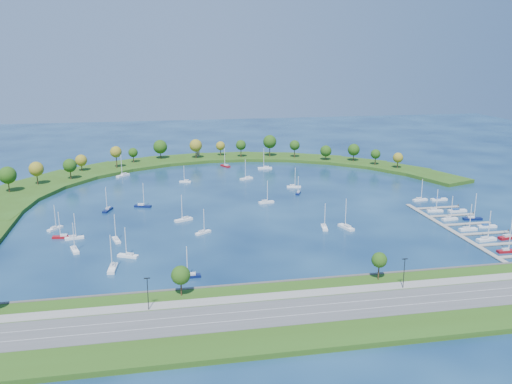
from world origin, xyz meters
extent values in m
plane|color=#061A3B|center=(0.00, 0.00, 0.00)|extent=(700.00, 700.00, 0.00)
cube|color=#2D4C14|center=(0.00, -124.00, 0.80)|extent=(420.00, 42.00, 1.60)
cube|color=#474442|center=(0.00, -102.50, 0.90)|extent=(420.00, 1.20, 1.80)
cube|color=#515154|center=(0.00, -124.00, 1.66)|extent=(420.00, 16.00, 0.12)
cube|color=gray|center=(0.00, -113.00, 1.66)|extent=(420.00, 5.00, 0.12)
cube|color=silver|center=(0.00, -126.50, 1.73)|extent=(420.00, 0.15, 0.02)
cube|color=silver|center=(0.00, -121.50, 1.73)|extent=(420.00, 0.15, 0.02)
cylinder|color=#382314|center=(-40.00, -107.00, 4.22)|extent=(0.56, 0.56, 5.25)
sphere|color=#254711|center=(-40.00, -107.00, 8.05)|extent=(6.00, 6.00, 6.00)
cylinder|color=#382314|center=(25.00, -107.00, 4.40)|extent=(0.56, 0.56, 5.60)
sphere|color=#254711|center=(25.00, -107.00, 8.24)|extent=(5.20, 5.20, 5.20)
cylinder|color=black|center=(-50.00, -115.00, 6.60)|extent=(0.24, 0.24, 10.00)
cylinder|color=black|center=(30.00, -115.00, 6.60)|extent=(0.24, 0.24, 10.00)
cube|color=#2D4C14|center=(-118.83, 37.57, 1.00)|extent=(50.23, 54.30, 2.00)
cube|color=#2D4C14|center=(-104.03, 64.58, 1.00)|extent=(54.07, 56.09, 2.00)
cube|color=#2D4C14|center=(-83.21, 87.27, 1.00)|extent=(55.20, 54.07, 2.00)
cube|color=#2D4C14|center=(-57.57, 104.32, 1.00)|extent=(53.65, 48.47, 2.00)
cube|color=#2D4C14|center=(-28.60, 114.76, 1.00)|extent=(49.62, 39.75, 2.00)
cube|color=#2D4C14|center=(2.03, 117.98, 1.00)|extent=(44.32, 29.96, 2.00)
cube|color=#2D4C14|center=(32.54, 113.79, 1.00)|extent=(49.49, 38.05, 2.00)
cube|color=#2D4C14|center=(61.17, 102.44, 1.00)|extent=(51.13, 44.12, 2.00)
cube|color=#2D4C14|center=(86.25, 84.58, 1.00)|extent=(49.19, 47.96, 2.00)
cube|color=#2D4C14|center=(106.34, 61.24, 1.00)|extent=(43.90, 49.49, 2.00)
cube|color=#2D4C14|center=(120.28, 33.78, 1.00)|extent=(35.67, 48.74, 2.00)
cylinder|color=#382314|center=(-123.28, 37.15, 5.73)|extent=(0.56, 0.56, 7.45)
sphere|color=#254711|center=(-123.28, 37.15, 11.31)|extent=(9.30, 9.30, 9.30)
cylinder|color=#382314|center=(-111.64, 52.14, 5.69)|extent=(0.56, 0.56, 7.38)
sphere|color=olive|center=(-111.64, 52.14, 11.03)|extent=(8.23, 8.23, 8.23)
cylinder|color=#382314|center=(-95.08, 62.65, 5.34)|extent=(0.56, 0.56, 6.67)
sphere|color=#254711|center=(-95.08, 62.65, 10.26)|extent=(7.95, 7.95, 7.95)
cylinder|color=#382314|center=(-91.36, 84.99, 4.65)|extent=(0.56, 0.56, 5.30)
sphere|color=olive|center=(-91.36, 84.99, 8.77)|extent=(7.33, 7.33, 7.33)
cylinder|color=#382314|center=(-70.29, 90.75, 6.46)|extent=(0.56, 0.56, 8.92)
sphere|color=olive|center=(-70.29, 90.75, 12.39)|extent=(7.36, 7.36, 7.36)
cylinder|color=#382314|center=(-60.14, 106.40, 4.76)|extent=(0.56, 0.56, 5.52)
sphere|color=#254711|center=(-60.14, 106.40, 8.79)|extent=(6.36, 6.36, 6.36)
cylinder|color=#382314|center=(-41.78, 116.39, 5.25)|extent=(0.56, 0.56, 6.50)
sphere|color=#254711|center=(-41.78, 116.39, 10.44)|extent=(9.69, 9.69, 9.69)
cylinder|color=#382314|center=(-17.28, 113.28, 5.67)|extent=(0.56, 0.56, 7.34)
sphere|color=olive|center=(-17.28, 113.28, 11.09)|extent=(8.77, 8.77, 8.77)
cylinder|color=#382314|center=(0.92, 119.79, 4.92)|extent=(0.56, 0.56, 5.84)
sphere|color=olive|center=(0.92, 119.79, 9.15)|extent=(6.54, 6.54, 6.54)
cylinder|color=#382314|center=(14.49, 111.70, 5.60)|extent=(0.56, 0.56, 7.20)
sphere|color=#254711|center=(14.49, 111.70, 10.64)|extent=(7.19, 7.19, 7.19)
cylinder|color=#382314|center=(35.03, 110.18, 6.39)|extent=(0.56, 0.56, 8.77)
sphere|color=#254711|center=(35.03, 110.18, 12.68)|extent=(9.54, 9.54, 9.54)
cylinder|color=#382314|center=(51.47, 102.95, 5.68)|extent=(0.56, 0.56, 7.36)
sphere|color=#254711|center=(51.47, 102.95, 10.80)|extent=(7.18, 7.18, 7.18)
cylinder|color=#382314|center=(70.22, 89.74, 4.44)|extent=(0.56, 0.56, 4.88)
sphere|color=#254711|center=(70.22, 89.74, 8.44)|extent=(7.77, 7.77, 7.77)
cylinder|color=#382314|center=(87.79, 82.85, 5.13)|extent=(0.56, 0.56, 6.26)
sphere|color=#254711|center=(87.79, 82.85, 9.89)|extent=(8.14, 8.14, 8.14)
cylinder|color=#382314|center=(97.35, 67.85, 5.02)|extent=(0.56, 0.56, 6.04)
sphere|color=#254711|center=(97.35, 67.85, 9.31)|extent=(6.35, 6.35, 6.35)
cylinder|color=#382314|center=(107.33, 55.28, 4.81)|extent=(0.56, 0.56, 5.61)
sphere|color=olive|center=(107.33, 55.28, 8.92)|extent=(6.53, 6.53, 6.53)
cylinder|color=gray|center=(-15.20, 121.01, 3.93)|extent=(2.20, 2.20, 3.86)
cylinder|color=gray|center=(-15.20, 121.01, 6.01)|extent=(2.60, 2.60, 0.30)
cube|color=gray|center=(78.00, -61.00, 0.35)|extent=(2.20, 82.00, 0.40)
cube|color=gray|center=(90.10, -80.80, 0.35)|extent=(22.00, 2.00, 0.40)
cube|color=gray|center=(90.10, -67.60, 0.35)|extent=(22.00, 2.00, 0.40)
cylinder|color=#382314|center=(101.00, -67.60, 0.60)|extent=(0.36, 0.36, 1.60)
cube|color=gray|center=(90.10, -54.40, 0.35)|extent=(22.00, 2.00, 0.40)
cylinder|color=#382314|center=(101.00, -54.40, 0.60)|extent=(0.36, 0.36, 1.60)
cube|color=gray|center=(90.10, -41.20, 0.35)|extent=(22.00, 2.00, 0.40)
cylinder|color=#382314|center=(101.00, -41.20, 0.60)|extent=(0.36, 0.36, 1.60)
cube|color=gray|center=(90.10, -28.00, 0.35)|extent=(22.00, 2.00, 0.40)
cylinder|color=#382314|center=(101.00, -28.00, 0.60)|extent=(0.36, 0.36, 1.60)
cube|color=white|center=(-34.46, -25.24, 0.51)|extent=(8.67, 5.76, 1.02)
cube|color=silver|center=(-33.70, -24.88, 1.37)|extent=(3.39, 2.77, 0.71)
cylinder|color=silver|center=(-35.08, -25.53, 6.73)|extent=(0.32, 0.32, 11.43)
cube|color=white|center=(-80.18, -41.66, 0.45)|extent=(7.80, 3.30, 0.91)
cube|color=silver|center=(-80.93, -41.78, 1.23)|extent=(2.85, 1.88, 0.64)
cylinder|color=silver|center=(-79.59, -41.56, 6.01)|extent=(0.32, 0.32, 10.21)
cube|color=white|center=(-63.08, -47.57, 0.46)|extent=(4.13, 7.91, 0.91)
cube|color=silver|center=(-62.87, -48.30, 1.23)|extent=(2.16, 2.97, 0.64)
cylinder|color=silver|center=(-63.24, -46.98, 6.06)|extent=(0.32, 0.32, 10.29)
cube|color=white|center=(-78.23, -56.47, 0.48)|extent=(4.45, 8.36, 0.97)
cube|color=silver|center=(-78.45, -55.70, 1.30)|extent=(2.31, 3.15, 0.68)
cylinder|color=silver|center=(-78.04, -57.09, 6.40)|extent=(0.32, 0.32, 10.87)
cube|color=#0A1544|center=(-69.65, -2.43, 0.49)|extent=(4.85, 8.52, 0.99)
cube|color=silver|center=(-69.38, -1.65, 1.33)|extent=(2.46, 3.24, 0.69)
cylinder|color=silver|center=(-69.86, -3.05, 6.54)|extent=(0.32, 0.32, 11.10)
cube|color=#0A1544|center=(29.69, 11.98, 0.41)|extent=(4.51, 6.96, 0.81)
cube|color=silver|center=(29.97, 12.60, 1.10)|extent=(2.18, 2.71, 0.57)
cylinder|color=silver|center=(29.47, 11.49, 5.39)|extent=(0.32, 0.32, 9.15)
cube|color=white|center=(8.75, -3.12, 0.48)|extent=(8.24, 3.53, 0.96)
cube|color=silver|center=(7.96, -3.25, 1.29)|extent=(3.01, 2.01, 0.67)
cylinder|color=silver|center=(9.38, -3.01, 6.34)|extent=(0.32, 0.32, 10.77)
cube|color=white|center=(-28.93, 50.27, 0.41)|extent=(7.04, 3.61, 0.81)
cube|color=silver|center=(-28.27, 50.10, 1.10)|extent=(2.64, 1.91, 0.57)
cylinder|color=silver|center=(-29.45, 50.42, 5.39)|extent=(0.32, 0.32, 9.15)
cube|color=white|center=(-90.01, -27.41, 0.45)|extent=(6.19, 7.25, 0.90)
cube|color=silver|center=(-90.46, -28.00, 1.21)|extent=(2.75, 2.98, 0.63)
cylinder|color=silver|center=(-89.64, -26.93, 5.96)|extent=(0.32, 0.32, 10.12)
cube|color=white|center=(-62.61, -78.09, 0.54)|extent=(3.34, 9.20, 1.08)
cube|color=silver|center=(-62.53, -77.20, 1.46)|extent=(2.05, 3.30, 0.76)
cylinder|color=silver|center=(-62.67, -78.81, 7.16)|extent=(0.32, 0.32, 12.16)
cube|color=white|center=(7.82, 50.83, 0.50)|extent=(8.59, 5.62, 1.00)
cube|color=silver|center=(8.58, 51.18, 1.36)|extent=(3.35, 2.71, 0.70)
cylinder|color=silver|center=(7.21, 50.55, 6.65)|extent=(0.32, 0.32, 11.30)
cube|color=maroon|center=(0.32, 90.00, 0.51)|extent=(6.12, 8.62, 1.02)
cube|color=silver|center=(0.73, 89.25, 1.38)|extent=(2.88, 3.41, 0.71)
cylinder|color=silver|center=(0.00, 90.60, 6.76)|extent=(0.32, 0.32, 11.48)
cube|color=#0A1544|center=(-52.99, 1.25, 0.50)|extent=(8.69, 5.01, 1.01)
cube|color=silver|center=(-53.78, 1.53, 1.36)|extent=(3.31, 2.53, 0.70)
cylinder|color=silver|center=(-52.36, 1.03, 6.67)|extent=(0.32, 0.32, 11.32)
cube|color=white|center=(-65.75, 73.14, 0.56)|extent=(8.33, 8.63, 1.12)
cube|color=silver|center=(-65.11, 73.83, 1.52)|extent=(3.58, 3.65, 0.79)
cylinder|color=silver|center=(-66.26, 72.60, 7.45)|extent=(0.32, 0.32, 12.65)
cube|color=white|center=(34.66, -49.67, 0.55)|extent=(5.03, 9.44, 1.09)
cube|color=silver|center=(34.92, -50.54, 1.47)|extent=(2.61, 3.56, 0.76)
cylinder|color=silver|center=(34.45, -48.97, 7.22)|extent=(0.32, 0.32, 12.27)
cube|color=white|center=(-57.71, -66.58, 0.48)|extent=(8.16, 5.51, 0.96)
cube|color=silver|center=(-56.99, -66.93, 1.29)|extent=(3.20, 2.63, 0.67)
cylinder|color=silver|center=(-58.29, -66.30, 6.35)|extent=(0.32, 0.32, 10.78)
cube|color=white|center=(25.29, -47.86, 0.47)|extent=(3.62, 8.17, 0.95)
cube|color=silver|center=(25.44, -47.08, 1.28)|extent=(2.03, 3.00, 0.66)
cylinder|color=silver|center=(25.18, -48.48, 6.28)|extent=(0.32, 0.32, 10.66)
cube|color=maroon|center=(-85.36, -39.51, 0.47)|extent=(7.97, 3.09, 0.93)
cube|color=silver|center=(-84.59, -39.61, 1.26)|extent=(2.88, 1.84, 0.65)
cylinder|color=silver|center=(-85.98, -39.44, 6.17)|extent=(0.32, 0.32, 10.48)
cube|color=white|center=(30.84, 25.73, 0.48)|extent=(8.22, 3.82, 0.95)
cube|color=silver|center=(30.06, 25.90, 1.29)|extent=(3.04, 2.10, 0.67)
cylinder|color=silver|center=(31.46, 25.60, 6.31)|extent=(0.32, 0.32, 10.71)
cube|color=#0A1544|center=(-36.39, -90.00, 0.46)|extent=(7.75, 2.28, 0.93)
cube|color=silver|center=(-35.62, -89.99, 1.25)|extent=(2.72, 1.55, 0.65)
cylinder|color=silver|center=(-37.00, -90.01, 6.13)|extent=(0.32, 0.32, 10.42)
cube|color=white|center=(24.86, 78.02, 0.56)|extent=(9.53, 3.50, 1.12)
cube|color=silver|center=(25.79, 77.93, 1.51)|extent=(3.42, 2.13, 0.78)
cylinder|color=silver|center=(24.12, 78.09, 7.41)|extent=(0.32, 0.32, 12.58)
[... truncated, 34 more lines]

